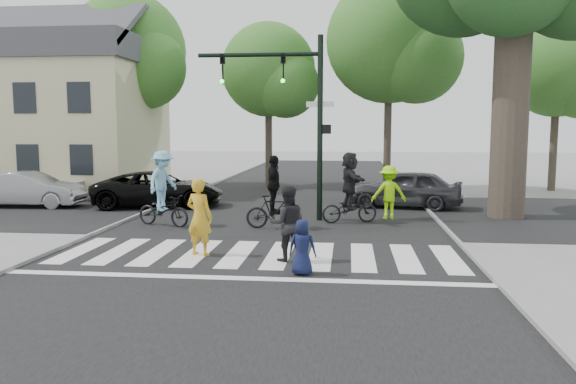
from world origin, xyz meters
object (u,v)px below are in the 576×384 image
object	(u,v)px
car_suv	(158,189)
traffic_signal	(294,101)
pedestrian_child	(302,247)
cyclist_right	(350,191)
pedestrian_woman	(199,217)
pedestrian_adult	(287,224)
car_silver	(30,189)
car_grey	(405,189)
cyclist_left	(163,194)
cyclist_mid	(274,199)

from	to	relation	value
car_suv	traffic_signal	bearing A→B (deg)	-126.34
pedestrian_child	cyclist_right	size ratio (longest dim) A/B	0.52
pedestrian_woman	pedestrian_adult	bearing A→B (deg)	-169.78
car_silver	car_grey	world-z (taller)	car_grey
traffic_signal	cyclist_left	size ratio (longest dim) A/B	2.56
pedestrian_adult	cyclist_mid	bearing A→B (deg)	-92.20
cyclist_mid	cyclist_right	size ratio (longest dim) A/B	0.98
cyclist_mid	pedestrian_child	bearing A→B (deg)	-76.16
pedestrian_woman	cyclist_left	size ratio (longest dim) A/B	0.79
traffic_signal	pedestrian_adult	distance (m)	6.52
pedestrian_child	cyclist_mid	bearing A→B (deg)	-71.01
pedestrian_woman	car_grey	size ratio (longest dim) A/B	0.43
pedestrian_adult	cyclist_right	world-z (taller)	cyclist_right
pedestrian_child	cyclist_right	world-z (taller)	cyclist_right
cyclist_right	pedestrian_child	bearing A→B (deg)	-98.45
cyclist_mid	car_silver	world-z (taller)	cyclist_mid
pedestrian_woman	cyclist_mid	xyz separation A→B (m)	(1.29, 3.72, -0.01)
cyclist_mid	pedestrian_woman	bearing A→B (deg)	-109.15
traffic_signal	car_suv	size ratio (longest dim) A/B	1.21
pedestrian_woman	car_suv	world-z (taller)	pedestrian_woman
pedestrian_woman	cyclist_right	bearing A→B (deg)	-106.19
cyclist_left	cyclist_right	bearing A→B (deg)	11.89
pedestrian_child	pedestrian_adult	world-z (taller)	pedestrian_adult
car_suv	car_silver	size ratio (longest dim) A/B	1.20
cyclist_mid	traffic_signal	bearing A→B (deg)	75.33
pedestrian_adult	cyclist_mid	size ratio (longest dim) A/B	0.78
traffic_signal	pedestrian_adult	bearing A→B (deg)	-85.99
traffic_signal	cyclist_left	xyz separation A→B (m)	(-3.92, -1.60, -2.88)
pedestrian_child	car_suv	xyz separation A→B (m)	(-6.37, 9.51, 0.10)
cyclist_mid	cyclist_right	bearing A→B (deg)	30.04
traffic_signal	cyclist_left	bearing A→B (deg)	-157.82
pedestrian_woman	pedestrian_adult	world-z (taller)	pedestrian_woman
pedestrian_woman	cyclist_right	xyz separation A→B (m)	(3.57, 5.04, 0.09)
pedestrian_child	car_suv	world-z (taller)	car_suv
pedestrian_adult	car_suv	bearing A→B (deg)	-68.53
cyclist_mid	car_silver	distance (m)	10.67
traffic_signal	cyclist_mid	distance (m)	3.47
cyclist_left	cyclist_mid	world-z (taller)	cyclist_left
car_suv	car_grey	size ratio (longest dim) A/B	1.16
car_silver	traffic_signal	bearing A→B (deg)	-103.81
pedestrian_woman	pedestrian_adult	xyz separation A→B (m)	(2.14, -0.34, -0.06)
pedestrian_adult	cyclist_left	distance (m)	6.01
pedestrian_adult	car_suv	distance (m)	10.20
cyclist_left	car_suv	bearing A→B (deg)	111.06
cyclist_left	car_suv	size ratio (longest dim) A/B	0.47
traffic_signal	car_silver	size ratio (longest dim) A/B	1.46
pedestrian_adult	car_suv	size ratio (longest dim) A/B	0.35
traffic_signal	pedestrian_child	xyz separation A→B (m)	(0.85, -6.97, -3.31)
pedestrian_woman	pedestrian_child	xyz separation A→B (m)	(2.59, -1.54, -0.34)
pedestrian_child	cyclist_left	world-z (taller)	cyclist_left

